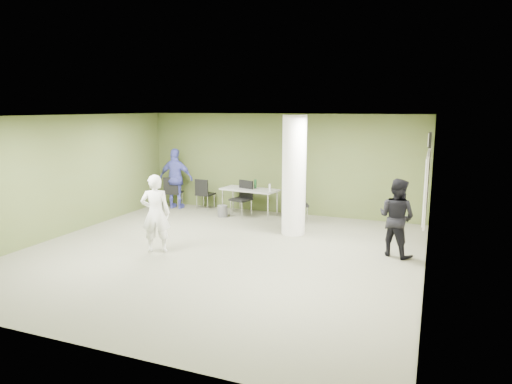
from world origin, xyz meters
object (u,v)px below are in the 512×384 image
at_px(chair_back_left, 173,190).
at_px(man_blue, 176,179).
at_px(man_black, 397,217).
at_px(woman_white, 156,214).
at_px(folding_table, 250,191).

bearing_deg(chair_back_left, man_blue, 177.92).
relative_size(chair_back_left, man_black, 0.59).
distance_m(woman_white, man_black, 4.90).
bearing_deg(man_blue, woman_white, 109.01).
relative_size(chair_back_left, woman_white, 0.58).
bearing_deg(woman_white, folding_table, -123.72).
height_order(woman_white, man_black, woman_white).
bearing_deg(woman_white, man_blue, -89.31).
height_order(folding_table, man_blue, man_blue).
distance_m(folding_table, chair_back_left, 2.51).
height_order(chair_back_left, man_black, man_black).
height_order(chair_back_left, man_blue, man_blue).
bearing_deg(folding_table, man_black, -20.81).
relative_size(folding_table, chair_back_left, 1.76).
bearing_deg(man_black, chair_back_left, 7.15).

